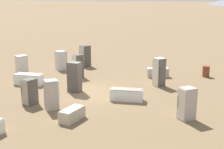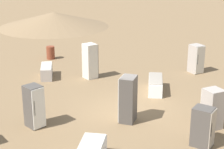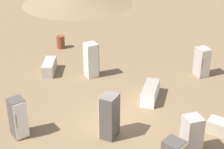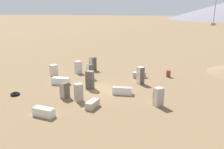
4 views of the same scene
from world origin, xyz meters
The scene contains 18 objects.
ground_plane centered at (0.00, 0.00, 0.00)m, with size 1000.00×1000.00×0.00m, color brown.
power_pylon_1 centered at (-14.18, -131.84, 7.02)m, with size 7.90×2.71×22.57m.
discarded_fridge_0 centered at (0.85, 0.15, 0.96)m, with size 0.81×0.67×1.92m.
discarded_fridge_1 centered at (-1.60, 4.32, 0.30)m, with size 0.72×1.46×0.61m.
discarded_fridge_2 centered at (-2.84, 0.36, 0.35)m, with size 2.01×1.13×0.70m.
discarded_fridge_3 centered at (4.11, -6.75, 0.91)m, with size 0.94×0.99×1.82m.
discarded_fridge_4 centered at (1.16, 7.17, 0.34)m, with size 1.74×0.67×0.68m.
discarded_fridge_5 centered at (0.24, 3.45, 0.81)m, with size 0.95×0.95×1.62m.
discarded_fridge_6 centered at (-2.80, -5.81, 0.34)m, with size 1.71×1.30×0.69m.
discarded_fridge_7 centered at (-3.60, -3.52, 0.96)m, with size 0.90×0.90×1.92m.
discarded_fridge_8 centered at (-6.64, 1.75, 0.81)m, with size 0.95×0.96×1.62m.
discarded_fridge_9 centered at (2.65, -3.16, 0.86)m, with size 0.82×0.88×1.72m.
discarded_fridge_10 centered at (1.84, 3.32, 0.74)m, with size 0.74×0.84×1.47m.
discarded_fridge_11 centered at (5.22, -4.68, 0.79)m, with size 1.05×1.05×1.59m.
discarded_fridge_12 centered at (7.35, -2.30, 0.72)m, with size 1.04×1.04×1.43m.
discarded_fridge_13 centered at (4.61, 0.13, 0.38)m, with size 2.05×1.16×0.77m.
scrap_tire centered at (6.68, 4.69, 0.13)m, with size 0.87×0.87×0.25m.
rusty_barrel centered at (-6.10, -7.45, 0.41)m, with size 0.53×0.53×0.83m.
Camera 4 is at (-9.70, 19.39, 7.80)m, focal length 35.00 mm.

